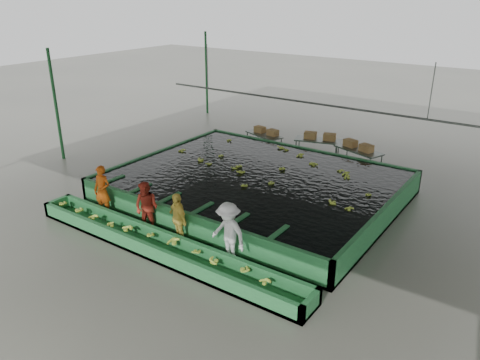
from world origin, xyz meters
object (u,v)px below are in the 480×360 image
Objects in this scene: worker_d at (228,233)px; box_stack_mid at (320,139)px; worker_c at (178,218)px; packing_table_right at (358,160)px; sorting_trough at (160,246)px; box_stack_left at (266,134)px; packing_table_mid at (317,149)px; packing_table_left at (264,143)px; worker_a at (102,191)px; flotation_tank at (255,185)px; box_stack_right at (358,149)px; worker_b at (147,207)px.

worker_d reaches higher than box_stack_mid.
worker_c is 9.40m from packing_table_right.
box_stack_left is (-2.54, 9.91, 0.63)m from sorting_trough.
packing_table_right is (2.10, 9.96, 0.23)m from sorting_trough.
box_stack_mid is (0.07, 0.05, 0.47)m from packing_table_mid.
packing_table_mid is at bearing 110.89° from worker_c.
worker_c is 0.86× the size of packing_table_left.
box_stack_mid is at bearing 58.20° from worker_a.
worker_c is at bearing -74.46° from box_stack_left.
box_stack_mid is at bearing 89.46° from flotation_tank.
box_stack_right reaches higher than box_stack_mid.
worker_b is 1.02× the size of worker_c.
worker_b is at bearing -159.18° from worker_c.
packing_table_mid is at bearing 170.42° from box_stack_right.
box_stack_mid is (1.38, 9.59, 0.09)m from worker_b.
worker_d is at bearing -78.58° from packing_table_mid.
worker_b reaches higher than packing_table_left.
box_stack_right is at bearing -11.26° from box_stack_mid.
worker_c is at bearing -90.04° from flotation_tank.
packing_table_left is at bearing 126.86° from worker_c.
packing_table_left is at bearing -168.40° from packing_table_mid.
box_stack_left is at bearing 124.27° from worker_d.
box_stack_right is at bearing 97.37° from worker_d.
worker_b is 3.24m from worker_d.
worker_c is at bearing -171.77° from worker_d.
worker_b is 9.79m from packing_table_right.
sorting_trough is 3.60m from worker_a.
packing_table_left is at bearing 124.80° from worker_d.
box_stack_right is (5.50, 9.19, 0.07)m from worker_a.
worker_b is 0.88× the size of packing_table_left.
packing_table_mid is at bearing 11.60° from packing_table_left.
sorting_trough is 5.40× the size of worker_d.
worker_b is 0.91× the size of worker_d.
packing_table_left is at bearing -167.65° from box_stack_mid.
box_stack_mid is (0.05, 10.39, 0.69)m from sorting_trough.
box_stack_right is at bearing 144.15° from packing_table_right.
sorting_trough is at bearing -75.64° from box_stack_left.
worker_c is at bearing 90.22° from sorting_trough.
packing_table_left is at bearing 118.83° from flotation_tank.
box_stack_right is (3.38, 9.19, 0.12)m from worker_b.
packing_table_mid is 0.48m from box_stack_mid.
packing_table_left is (-4.51, 9.01, -0.49)m from worker_d.
worker_a is at bearing -110.06° from box_stack_mid.
flotation_tank is at bearing -89.83° from packing_table_mid.
box_stack_left is at bearing -169.37° from box_stack_mid.
box_stack_right is at bearing 78.41° from sorting_trough.
worker_d is at bearing -79.01° from box_stack_mid.
packing_table_mid is at bearing 90.08° from sorting_trough.
packing_table_right reaches higher than packing_table_mid.
box_stack_right is (2.07, -0.35, 0.49)m from packing_table_mid.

